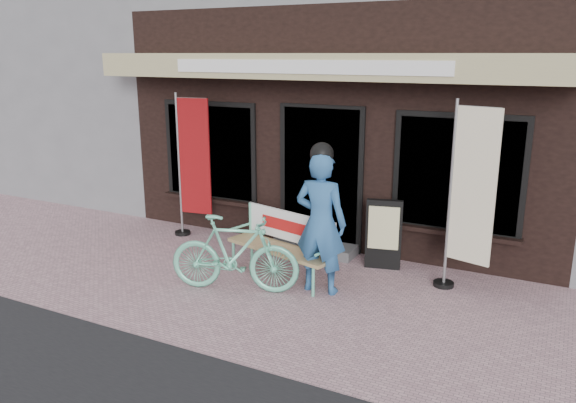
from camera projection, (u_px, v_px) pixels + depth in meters
The scene contains 9 objects.
ground at pixel (256, 294), 7.03m from camera, with size 70.00×70.00×0.00m, color #BA8E98.
storefront at pixel (386, 50), 10.54m from camera, with size 7.00×6.77×6.00m.
neighbor_left_near at pixel (79, 42), 14.68m from camera, with size 10.00×7.00×6.40m, color slate.
bench at pixel (284, 240), 7.49m from camera, with size 1.67×0.80×0.88m.
person at pixel (321, 220), 6.91m from camera, with size 0.67×0.45×1.90m.
bicycle at pixel (235, 254), 7.03m from camera, with size 0.46×1.64×0.99m, color #66C8A3.
nobori_red at pixel (192, 164), 8.98m from camera, with size 0.69×0.29×2.33m.
nobori_cream at pixel (469, 196), 6.81m from camera, with size 0.71×0.33×2.41m.
menu_stand at pixel (384, 234), 7.76m from camera, with size 0.50×0.21×0.99m.
Camera 1 is at (3.31, -5.61, 2.92)m, focal length 35.00 mm.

